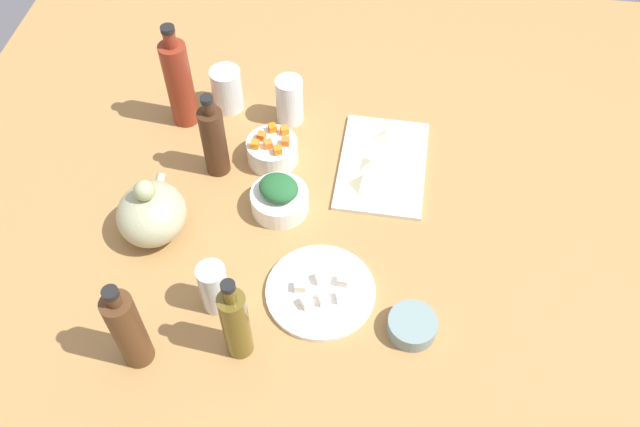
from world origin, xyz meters
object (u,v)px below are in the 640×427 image
at_px(cutting_board, 382,165).
at_px(bowl_greens, 280,201).
at_px(drinking_glass_0, 214,288).
at_px(drinking_glass_1, 227,89).
at_px(bottle_1, 214,140).
at_px(drinking_glass_2, 290,101).
at_px(bowl_small_side, 412,326).
at_px(bottle_2, 179,82).
at_px(bottle_3, 128,329).
at_px(plate_tofu, 320,291).
at_px(teapot, 152,213).
at_px(bottle_0, 236,323).
at_px(bowl_carrots, 272,151).

relative_size(cutting_board, bowl_greens, 2.33).
height_order(drinking_glass_0, drinking_glass_1, drinking_glass_0).
bearing_deg(bottle_1, drinking_glass_2, -37.02).
relative_size(drinking_glass_0, drinking_glass_1, 1.08).
distance_m(bowl_small_side, drinking_glass_1, 0.76).
height_order(bottle_2, bottle_3, bottle_2).
distance_m(plate_tofu, teapot, 0.40).
bearing_deg(bowl_greens, bottle_0, 176.93).
distance_m(plate_tofu, bowl_greens, 0.24).
bearing_deg(bottle_0, plate_tofu, -44.39).
height_order(bowl_greens, teapot, teapot).
distance_m(cutting_board, bowl_greens, 0.27).
distance_m(plate_tofu, drinking_glass_2, 0.52).
height_order(teapot, bottle_2, bottle_2).
bearing_deg(bowl_carrots, plate_tofu, -155.49).
height_order(bottle_0, drinking_glass_0, bottle_0).
height_order(bowl_greens, bottle_3, bottle_3).
distance_m(bowl_carrots, drinking_glass_2, 0.15).
height_order(bottle_0, drinking_glass_1, bottle_0).
height_order(bowl_carrots, bottle_1, bottle_1).
bearing_deg(bottle_0, drinking_glass_1, 14.10).
height_order(plate_tofu, drinking_glass_0, drinking_glass_0).
bearing_deg(cutting_board, plate_tofu, 164.64).
bearing_deg(bottle_2, bowl_carrots, -114.07).
relative_size(bottle_2, drinking_glass_2, 2.25).
distance_m(cutting_board, plate_tofu, 0.38).
height_order(bowl_small_side, bottle_0, bottle_0).
xyz_separation_m(bowl_small_side, drinking_glass_2, (0.55, 0.33, 0.04)).
xyz_separation_m(bowl_greens, teapot, (-0.10, 0.26, 0.04)).
xyz_separation_m(bottle_3, drinking_glass_2, (0.67, -0.18, -0.04)).
distance_m(bowl_greens, drinking_glass_1, 0.36).
distance_m(drinking_glass_0, drinking_glass_1, 0.58).
relative_size(bottle_1, drinking_glass_0, 1.81).
bearing_deg(bottle_2, bottle_3, -173.45).
xyz_separation_m(bottle_2, drinking_glass_1, (0.06, -0.10, -0.06)).
xyz_separation_m(bowl_greens, bowl_small_side, (-0.27, -0.31, -0.01)).
bearing_deg(cutting_board, bottle_1, 98.48).
bearing_deg(bowl_small_side, bottle_2, 48.47).
xyz_separation_m(teapot, bottle_0, (-0.25, -0.24, 0.03)).
relative_size(bottle_0, drinking_glass_2, 1.86).
height_order(bottle_1, drinking_glass_1, bottle_1).
bearing_deg(drinking_glass_2, bowl_greens, -175.51).
relative_size(plate_tofu, bottle_0, 0.98).
bearing_deg(drinking_glass_0, drinking_glass_2, -6.43).
bearing_deg(teapot, bottle_1, -25.66).
height_order(plate_tofu, bottle_1, bottle_1).
bearing_deg(plate_tofu, bowl_small_side, -108.03).
relative_size(teapot, drinking_glass_0, 1.41).
height_order(bottle_2, drinking_glass_1, bottle_2).
relative_size(plate_tofu, bottle_3, 0.95).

